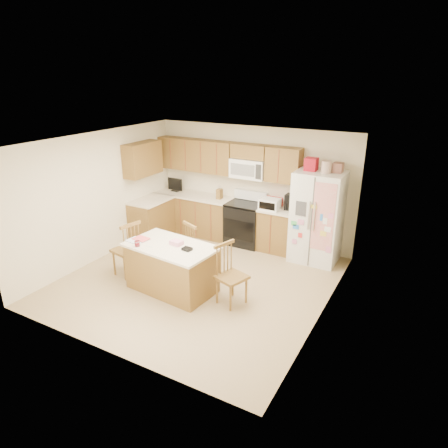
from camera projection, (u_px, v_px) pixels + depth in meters
The scene contains 9 objects.
ground at pixel (198, 280), 7.22m from camera, with size 4.50×4.50×0.00m, color #9C7F59.
room_shell at pixel (196, 205), 6.71m from camera, with size 4.60×4.60×2.52m.
cabinetry at pixel (203, 199), 8.80m from camera, with size 3.36×1.56×2.15m.
stove at pixel (245, 223), 8.64m from camera, with size 0.76×0.65×1.13m.
refrigerator at pixel (317, 216), 7.72m from camera, with size 0.90×0.79×2.04m.
island at pixel (172, 267), 6.79m from camera, with size 1.60×1.04×0.92m.
windsor_chair_left at pixel (127, 250), 7.28m from camera, with size 0.51×0.53×1.05m.
windsor_chair_back at pixel (197, 249), 7.39m from camera, with size 0.56×0.55×1.00m.
windsor_chair_right at pixel (231, 276), 6.38m from camera, with size 0.53×0.55×1.02m.
Camera 1 is at (3.49, -5.36, 3.54)m, focal length 32.00 mm.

